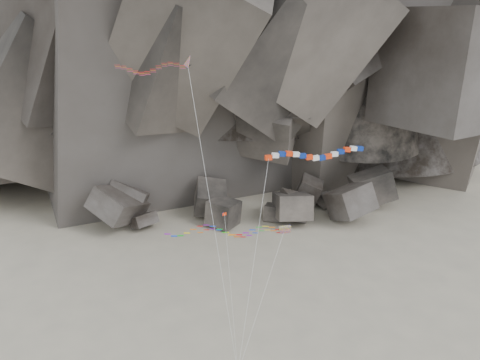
{
  "coord_description": "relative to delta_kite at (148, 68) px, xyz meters",
  "views": [
    {
      "loc": [
        -4.87,
        -48.5,
        37.74
      ],
      "look_at": [
        -1.22,
        6.0,
        17.83
      ],
      "focal_mm": 35.0,
      "sensor_mm": 36.0,
      "label": 1
    }
  ],
  "objects": [
    {
      "name": "delta_kite",
      "position": [
        0.0,
        0.0,
        0.0
      ],
      "size": [
        12.28,
        10.67,
        31.96
      ],
      "rotation": [
        0.0,
        0.0,
        0.35
      ],
      "color": "red",
      "rests_on": "ground"
    },
    {
      "name": "pennant_kite",
      "position": [
        7.79,
        -2.23,
        -19.38
      ],
      "size": [
        1.19,
        9.88,
        14.27
      ],
      "rotation": [
        0.0,
        0.0,
        0.53
      ],
      "color": "red",
      "rests_on": "ground"
    },
    {
      "name": "banner_kite",
      "position": [
        18.3,
        1.97,
        -10.23
      ],
      "size": [
        15.86,
        13.4,
        21.03
      ],
      "rotation": [
        0.0,
        0.0,
        0.17
      ],
      "color": "red",
      "rests_on": "ground"
    },
    {
      "name": "ground",
      "position": [
        11.0,
        -0.86,
        -32.13
      ],
      "size": [
        260.0,
        260.0,
        0.0
      ],
      "primitive_type": "plane",
      "color": "#A29883",
      "rests_on": "ground"
    },
    {
      "name": "parafoil_kite",
      "position": [
        7.22,
        0.17,
        -18.74
      ],
      "size": [
        15.31,
        10.6,
        12.56
      ],
      "rotation": [
        0.0,
        0.0,
        -0.02
      ],
      "color": "yellow",
      "rests_on": "ground"
    },
    {
      "name": "boulder_field",
      "position": [
        14.52,
        32.42,
        -29.77
      ],
      "size": [
        59.23,
        17.82,
        9.65
      ],
      "color": "#47423F",
      "rests_on": "ground"
    }
  ]
}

